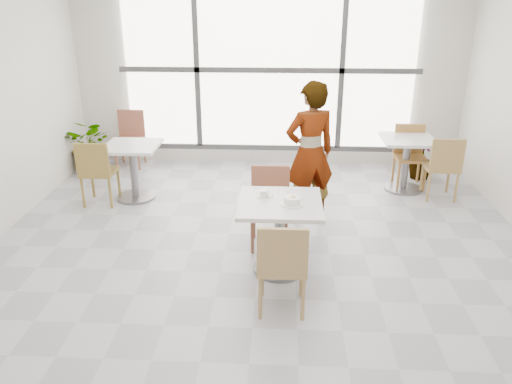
{
  "coord_description": "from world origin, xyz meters",
  "views": [
    {
      "loc": [
        0.21,
        -4.35,
        2.64
      ],
      "look_at": [
        0.0,
        -0.3,
        1.0
      ],
      "focal_mm": 35.32,
      "sensor_mm": 36.0,
      "label": 1
    }
  ],
  "objects_px": {
    "oatmeal_bowl": "(292,201)",
    "bg_chair_right_far": "(410,151)",
    "coffee_cup": "(264,194)",
    "plant_right": "(421,157)",
    "chair_near": "(282,262)",
    "plant_left": "(91,145)",
    "chair_far": "(270,201)",
    "bg_chair_right_near": "(443,164)",
    "main_table": "(280,223)",
    "bg_chair_left_far": "(130,134)",
    "bg_table_right": "(406,157)",
    "bg_table_left": "(133,164)",
    "bg_chair_left_near": "(96,169)",
    "person": "(310,153)"
  },
  "relations": [
    {
      "from": "oatmeal_bowl",
      "to": "bg_chair_right_far",
      "type": "height_order",
      "value": "bg_chair_right_far"
    },
    {
      "from": "coffee_cup",
      "to": "plant_right",
      "type": "xyz_separation_m",
      "value": [
        2.23,
        2.68,
        -0.45
      ]
    },
    {
      "from": "chair_near",
      "to": "bg_chair_right_far",
      "type": "relative_size",
      "value": 1.0
    },
    {
      "from": "oatmeal_bowl",
      "to": "plant_left",
      "type": "xyz_separation_m",
      "value": [
        -3.02,
        2.91,
        -0.37
      ]
    },
    {
      "from": "chair_far",
      "to": "coffee_cup",
      "type": "height_order",
      "value": "chair_far"
    },
    {
      "from": "chair_near",
      "to": "bg_chair_right_near",
      "type": "height_order",
      "value": "same"
    },
    {
      "from": "main_table",
      "to": "oatmeal_bowl",
      "type": "bearing_deg",
      "value": -32.01
    },
    {
      "from": "bg_chair_left_far",
      "to": "bg_chair_right_far",
      "type": "height_order",
      "value": "same"
    },
    {
      "from": "plant_left",
      "to": "coffee_cup",
      "type": "bearing_deg",
      "value": -44.71
    },
    {
      "from": "main_table",
      "to": "chair_near",
      "type": "bearing_deg",
      "value": -87.76
    },
    {
      "from": "oatmeal_bowl",
      "to": "bg_chair_left_far",
      "type": "distance_m",
      "value": 4.14
    },
    {
      "from": "chair_far",
      "to": "chair_near",
      "type": "bearing_deg",
      "value": -84.04
    },
    {
      "from": "bg_table_right",
      "to": "bg_chair_left_far",
      "type": "bearing_deg",
      "value": 167.82
    },
    {
      "from": "plant_right",
      "to": "bg_table_left",
      "type": "bearing_deg",
      "value": -166.16
    },
    {
      "from": "bg_chair_left_far",
      "to": "bg_chair_right_far",
      "type": "relative_size",
      "value": 1.0
    },
    {
      "from": "bg_chair_right_far",
      "to": "plant_right",
      "type": "xyz_separation_m",
      "value": [
        0.25,
        0.28,
        -0.17
      ]
    },
    {
      "from": "bg_table_left",
      "to": "bg_chair_left_far",
      "type": "bearing_deg",
      "value": 107.45
    },
    {
      "from": "bg_table_right",
      "to": "bg_chair_right_near",
      "type": "distance_m",
      "value": 0.53
    },
    {
      "from": "bg_chair_right_near",
      "to": "plant_right",
      "type": "distance_m",
      "value": 0.85
    },
    {
      "from": "bg_table_right",
      "to": "plant_left",
      "type": "xyz_separation_m",
      "value": [
        -4.65,
        0.54,
        -0.07
      ]
    },
    {
      "from": "bg_chair_left_far",
      "to": "bg_chair_right_near",
      "type": "xyz_separation_m",
      "value": [
        4.54,
        -1.24,
        0.0
      ]
    },
    {
      "from": "oatmeal_bowl",
      "to": "chair_near",
      "type": "bearing_deg",
      "value": -97.49
    },
    {
      "from": "plant_right",
      "to": "bg_chair_right_near",
      "type": "bearing_deg",
      "value": -85.63
    },
    {
      "from": "chair_near",
      "to": "bg_table_left",
      "type": "xyz_separation_m",
      "value": [
        -1.99,
        2.52,
        -0.01
      ]
    },
    {
      "from": "bg_chair_right_far",
      "to": "plant_left",
      "type": "bearing_deg",
      "value": 176.05
    },
    {
      "from": "bg_table_right",
      "to": "bg_table_left",
      "type": "bearing_deg",
      "value": -172.2
    },
    {
      "from": "bg_chair_right_near",
      "to": "bg_chair_left_near",
      "type": "bearing_deg",
      "value": 5.4
    },
    {
      "from": "coffee_cup",
      "to": "person",
      "type": "height_order",
      "value": "person"
    },
    {
      "from": "person",
      "to": "bg_chair_left_far",
      "type": "distance_m",
      "value": 3.39
    },
    {
      "from": "bg_chair_left_near",
      "to": "bg_chair_right_far",
      "type": "xyz_separation_m",
      "value": [
        4.19,
        0.98,
        0.0
      ]
    },
    {
      "from": "chair_near",
      "to": "plant_right",
      "type": "relative_size",
      "value": 1.32
    },
    {
      "from": "chair_far",
      "to": "bg_chair_right_far",
      "type": "height_order",
      "value": "same"
    },
    {
      "from": "plant_left",
      "to": "plant_right",
      "type": "height_order",
      "value": "plant_left"
    },
    {
      "from": "chair_near",
      "to": "bg_table_right",
      "type": "relative_size",
      "value": 1.16
    },
    {
      "from": "bg_chair_right_near",
      "to": "chair_far",
      "type": "bearing_deg",
      "value": 31.13
    },
    {
      "from": "main_table",
      "to": "person",
      "type": "xyz_separation_m",
      "value": [
        0.34,
        1.24,
        0.33
      ]
    },
    {
      "from": "chair_far",
      "to": "main_table",
      "type": "bearing_deg",
      "value": -79.68
    },
    {
      "from": "chair_far",
      "to": "person",
      "type": "xyz_separation_m",
      "value": [
        0.45,
        0.63,
        0.35
      ]
    },
    {
      "from": "chair_far",
      "to": "bg_chair_left_near",
      "type": "distance_m",
      "value": 2.44
    },
    {
      "from": "oatmeal_bowl",
      "to": "coffee_cup",
      "type": "distance_m",
      "value": 0.33
    },
    {
      "from": "bg_chair_left_near",
      "to": "main_table",
      "type": "bearing_deg",
      "value": 146.93
    },
    {
      "from": "person",
      "to": "bg_chair_right_near",
      "type": "relative_size",
      "value": 1.96
    },
    {
      "from": "bg_chair_left_far",
      "to": "chair_far",
      "type": "bearing_deg",
      "value": -48.55
    },
    {
      "from": "bg_chair_left_far",
      "to": "bg_chair_right_far",
      "type": "xyz_separation_m",
      "value": [
        4.22,
        -0.68,
        0.0
      ]
    },
    {
      "from": "bg_table_right",
      "to": "chair_far",
      "type": "bearing_deg",
      "value": -137.35
    },
    {
      "from": "oatmeal_bowl",
      "to": "bg_table_right",
      "type": "distance_m",
      "value": 2.89
    },
    {
      "from": "chair_far",
      "to": "bg_table_right",
      "type": "distance_m",
      "value": 2.51
    },
    {
      "from": "oatmeal_bowl",
      "to": "bg_table_left",
      "type": "relative_size",
      "value": 0.28
    },
    {
      "from": "chair_far",
      "to": "bg_chair_right_near",
      "type": "height_order",
      "value": "same"
    },
    {
      "from": "bg_table_right",
      "to": "bg_chair_left_far",
      "type": "height_order",
      "value": "bg_chair_left_far"
    }
  ]
}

